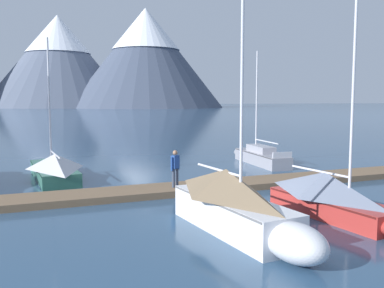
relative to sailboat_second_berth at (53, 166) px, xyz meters
name	(u,v)px	position (x,y,z in m)	size (l,w,h in m)	color
ground_plane	(243,210)	(6.74, -9.48, -0.67)	(700.00, 700.00, 0.00)	#2D4C6B
mountain_central_massif	(58,60)	(9.31, 216.93, 24.43)	(77.93, 77.93, 48.19)	slate
mountain_shoulder_ridge	(146,56)	(50.95, 193.14, 25.42)	(78.21, 78.21, 50.02)	#424C60
dock	(206,187)	(6.74, -5.48, -0.52)	(25.86, 3.29, 0.30)	brown
sailboat_second_berth	(53,166)	(0.00, 0.00, 0.00)	(2.60, 7.45, 7.63)	#336B56
sailboat_mid_dock_port	(238,205)	(5.27, -12.06, 0.27)	(2.46, 6.98, 9.53)	silver
sailboat_mid_dock_starboard	(335,197)	(9.40, -11.55, 0.09)	(2.48, 6.50, 7.91)	#B2332D
sailboat_far_berth	(259,156)	(13.22, 1.40, -0.16)	(1.74, 6.96, 7.50)	#93939E
person_on_dock	(175,166)	(5.15, -5.72, 0.59)	(0.50, 0.40, 1.69)	#384256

